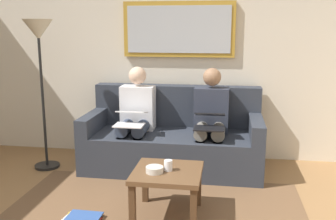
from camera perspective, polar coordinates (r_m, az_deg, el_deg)
name	(u,v)px	position (r m, az deg, el deg)	size (l,w,h in m)	color
wall_rear	(179,50)	(4.76, 1.70, 8.74)	(6.00, 0.12, 2.60)	beige
area_rug	(152,217)	(3.41, -2.30, -15.40)	(2.60, 1.80, 0.01)	brown
couch	(174,140)	(4.46, 0.83, -4.40)	(1.96, 0.90, 0.90)	#2D333D
framed_mirror	(179,29)	(4.66, 1.57, 11.75)	(1.32, 0.05, 0.65)	#B7892D
coffee_table	(167,178)	(3.29, -0.09, -9.92)	(0.57, 0.57, 0.41)	brown
cup	(168,165)	(3.25, 0.03, -8.14)	(0.07, 0.07, 0.09)	silver
bowl	(155,170)	(3.22, -1.99, -8.73)	(0.14, 0.14, 0.05)	beige
person_left	(211,117)	(4.28, 6.30, -1.07)	(0.38, 0.58, 1.14)	#2D3342
laptop_black	(210,120)	(4.04, 6.14, -1.54)	(0.31, 0.37, 0.16)	black
person_right	(136,115)	(4.39, -4.71, -0.68)	(0.38, 0.58, 1.14)	silver
laptop_white	(131,118)	(4.16, -5.51, -1.13)	(0.31, 0.35, 0.15)	white
magazine_stack	(82,218)	(3.41, -12.50, -15.27)	(0.33, 0.27, 0.04)	red
standing_lamp	(39,47)	(4.46, -18.39, 8.84)	(0.32, 0.32, 1.66)	black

